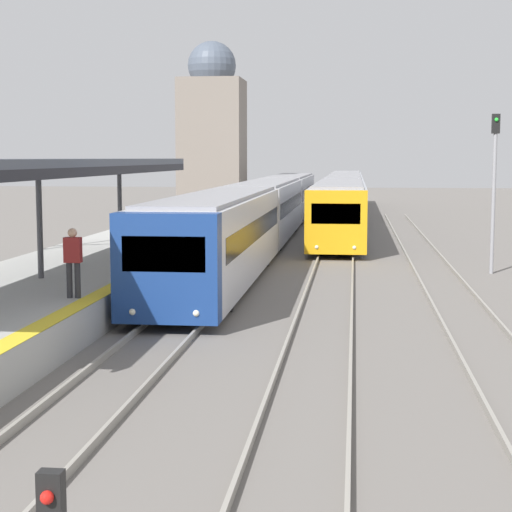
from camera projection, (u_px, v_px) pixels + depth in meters
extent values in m
cube|color=#4C515B|center=(38.00, 163.00, 23.33)|extent=(4.00, 20.32, 0.20)
cube|color=black|center=(108.00, 171.00, 23.14)|extent=(0.08, 20.32, 0.24)
cylinder|color=#47474C|center=(40.00, 223.00, 23.52)|extent=(0.16, 0.16, 3.09)
cylinder|color=#47474C|center=(120.00, 206.00, 31.54)|extent=(0.16, 0.16, 3.09)
cylinder|color=#2D2D33|center=(69.00, 280.00, 20.29)|extent=(0.14, 0.14, 0.85)
cylinder|color=#2D2D33|center=(78.00, 280.00, 20.27)|extent=(0.14, 0.14, 0.85)
cube|color=maroon|center=(73.00, 250.00, 20.19)|extent=(0.40, 0.22, 0.60)
sphere|color=tan|center=(72.00, 233.00, 20.15)|extent=(0.22, 0.22, 0.22)
cube|color=navy|center=(167.00, 268.00, 20.52)|extent=(2.58, 0.70, 2.65)
cube|color=black|center=(164.00, 254.00, 20.15)|extent=(2.01, 0.04, 0.85)
sphere|color=#EFEACC|center=(132.00, 312.00, 20.39)|extent=(0.16, 0.16, 0.16)
sphere|color=#EFEACC|center=(196.00, 313.00, 20.21)|extent=(0.16, 0.16, 0.16)
cube|color=silver|center=(219.00, 237.00, 28.46)|extent=(2.58, 15.40, 2.65)
cube|color=gray|center=(219.00, 196.00, 28.30)|extent=(2.27, 15.09, 0.12)
cube|color=black|center=(219.00, 228.00, 28.43)|extent=(2.60, 14.17, 0.69)
cylinder|color=black|center=(153.00, 298.00, 23.79)|extent=(0.12, 0.70, 0.70)
cylinder|color=black|center=(230.00, 299.00, 23.54)|extent=(0.12, 0.70, 0.70)
cylinder|color=black|center=(212.00, 257.00, 33.67)|extent=(0.12, 0.70, 0.70)
cylinder|color=black|center=(267.00, 257.00, 33.42)|extent=(0.12, 0.70, 0.70)
cube|color=silver|center=(267.00, 209.00, 44.01)|extent=(2.58, 15.40, 2.65)
cube|color=gray|center=(267.00, 182.00, 43.85)|extent=(2.27, 15.09, 0.12)
cube|color=black|center=(267.00, 203.00, 43.98)|extent=(2.60, 14.17, 0.69)
cylinder|color=black|center=(233.00, 242.00, 39.34)|extent=(0.12, 0.70, 0.70)
cylinder|color=black|center=(280.00, 243.00, 39.09)|extent=(0.12, 0.70, 0.70)
cylinder|color=black|center=(257.00, 225.00, 49.22)|extent=(0.12, 0.70, 0.70)
cylinder|color=black|center=(295.00, 226.00, 48.97)|extent=(0.12, 0.70, 0.70)
cube|color=silver|center=(290.00, 196.00, 59.55)|extent=(2.58, 15.40, 2.65)
cube|color=gray|center=(290.00, 176.00, 59.40)|extent=(2.27, 15.09, 0.12)
cube|color=black|center=(290.00, 192.00, 59.52)|extent=(2.60, 14.17, 0.69)
cylinder|color=black|center=(267.00, 218.00, 54.88)|extent=(0.12, 0.70, 0.70)
cylinder|color=black|center=(301.00, 219.00, 54.63)|extent=(0.12, 0.70, 0.70)
cylinder|color=black|center=(281.00, 209.00, 64.76)|extent=(0.12, 0.70, 0.70)
cylinder|color=black|center=(310.00, 209.00, 64.51)|extent=(0.12, 0.70, 0.70)
cube|color=gold|center=(336.00, 222.00, 35.31)|extent=(2.57, 0.70, 2.63)
cube|color=black|center=(336.00, 214.00, 34.94)|extent=(2.01, 0.04, 0.84)
sphere|color=#EFEACC|center=(317.00, 247.00, 35.18)|extent=(0.16, 0.16, 0.16)
sphere|color=#EFEACC|center=(354.00, 248.00, 35.00)|extent=(0.16, 0.16, 0.16)
cube|color=#A8ADB7|center=(339.00, 210.00, 43.17)|extent=(2.57, 15.24, 2.63)
cube|color=gray|center=(340.00, 183.00, 43.02)|extent=(2.26, 14.93, 0.12)
cube|color=black|center=(339.00, 205.00, 43.14)|extent=(2.59, 14.02, 0.68)
cylinder|color=black|center=(313.00, 244.00, 38.55)|extent=(0.12, 0.70, 0.70)
cylinder|color=black|center=(362.00, 245.00, 38.30)|extent=(0.12, 0.70, 0.70)
cylinder|color=black|center=(321.00, 227.00, 48.33)|extent=(0.12, 0.70, 0.70)
cylinder|color=black|center=(360.00, 227.00, 48.08)|extent=(0.12, 0.70, 0.70)
cube|color=#A8ADB7|center=(344.00, 197.00, 58.56)|extent=(2.57, 15.24, 2.63)
cube|color=gray|center=(344.00, 177.00, 58.40)|extent=(2.26, 14.93, 0.12)
cube|color=black|center=(344.00, 192.00, 58.52)|extent=(2.59, 14.02, 0.68)
cylinder|color=black|center=(325.00, 220.00, 53.93)|extent=(0.12, 0.70, 0.70)
cylinder|color=black|center=(360.00, 220.00, 53.69)|extent=(0.12, 0.70, 0.70)
cylinder|color=black|center=(329.00, 210.00, 63.71)|extent=(0.12, 0.70, 0.70)
cylinder|color=black|center=(359.00, 210.00, 63.46)|extent=(0.12, 0.70, 0.70)
cube|color=#A8ADB7|center=(346.00, 189.00, 73.94)|extent=(2.57, 15.24, 2.63)
cube|color=gray|center=(346.00, 173.00, 73.78)|extent=(2.26, 14.93, 0.12)
cube|color=black|center=(346.00, 185.00, 73.90)|extent=(2.59, 14.02, 0.68)
cylinder|color=black|center=(332.00, 206.00, 69.32)|extent=(0.12, 0.70, 0.70)
cylinder|color=black|center=(359.00, 206.00, 69.07)|extent=(0.12, 0.70, 0.70)
cylinder|color=black|center=(334.00, 200.00, 79.09)|extent=(0.12, 0.70, 0.70)
cylinder|color=black|center=(358.00, 200.00, 78.84)|extent=(0.12, 0.70, 0.70)
cube|color=black|center=(51.00, 493.00, 6.71)|extent=(0.20, 0.14, 0.36)
sphere|color=red|center=(47.00, 498.00, 6.62)|extent=(0.11, 0.11, 0.11)
cylinder|color=gray|center=(494.00, 195.00, 31.02)|extent=(0.14, 0.14, 5.80)
cube|color=black|center=(496.00, 124.00, 30.73)|extent=(0.28, 0.20, 0.70)
sphere|color=green|center=(497.00, 120.00, 30.59)|extent=(0.14, 0.14, 0.14)
cube|color=slate|center=(212.00, 149.00, 59.33)|extent=(4.32, 4.32, 9.61)
sphere|color=#4C5666|center=(212.00, 66.00, 58.68)|extent=(3.32, 3.32, 3.32)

